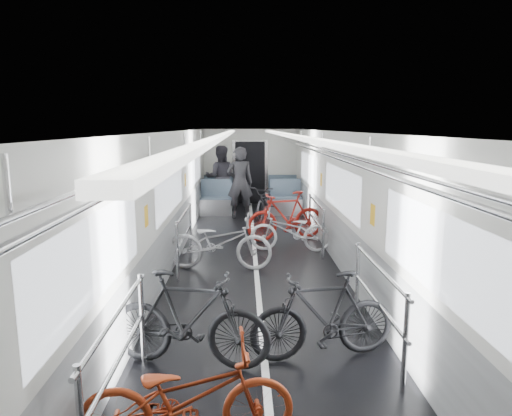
{
  "coord_description": "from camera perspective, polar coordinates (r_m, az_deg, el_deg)",
  "views": [
    {
      "loc": [
        -0.21,
        -7.8,
        2.49
      ],
      "look_at": [
        0.0,
        0.0,
        1.09
      ],
      "focal_mm": 32.0,
      "sensor_mm": 36.0,
      "label": 1
    }
  ],
  "objects": [
    {
      "name": "car_shell",
      "position": [
        9.68,
        -0.29,
        2.09
      ],
      "size": [
        3.02,
        14.01,
        2.41
      ],
      "color": "black",
      "rests_on": "ground"
    },
    {
      "name": "bike_left_near",
      "position": [
        3.84,
        -8.55,
        -22.31
      ],
      "size": [
        1.71,
        0.75,
        0.87
      ],
      "primitive_type": "imported",
      "rotation": [
        0.0,
        0.0,
        1.67
      ],
      "color": "#982F12",
      "rests_on": "floor"
    },
    {
      "name": "bike_left_mid",
      "position": [
        4.91,
        -8.38,
        -13.57
      ],
      "size": [
        1.79,
        0.82,
        1.04
      ],
      "primitive_type": "imported",
      "rotation": [
        0.0,
        0.0,
        1.37
      ],
      "color": "black",
      "rests_on": "floor"
    },
    {
      "name": "bike_left_far",
      "position": [
        8.03,
        -4.62,
        -4.27
      ],
      "size": [
        1.92,
        0.83,
        0.98
      ],
      "primitive_type": "imported",
      "rotation": [
        0.0,
        0.0,
        1.47
      ],
      "color": "#A8A7AC",
      "rests_on": "floor"
    },
    {
      "name": "bike_right_near",
      "position": [
        5.09,
        8.37,
        -13.14
      ],
      "size": [
        1.66,
        0.71,
        0.97
      ],
      "primitive_type": "imported",
      "rotation": [
        0.0,
        0.0,
        -1.41
      ],
      "color": "black",
      "rests_on": "floor"
    },
    {
      "name": "bike_right_mid",
      "position": [
        9.18,
        4.32,
        -2.82
      ],
      "size": [
        1.68,
        0.76,
        0.85
      ],
      "primitive_type": "imported",
      "rotation": [
        0.0,
        0.0,
        -1.69
      ],
      "color": "silver",
      "rests_on": "floor"
    },
    {
      "name": "bike_right_far",
      "position": [
        10.04,
        3.75,
        -1.01
      ],
      "size": [
        1.87,
        1.03,
        1.08
      ],
      "primitive_type": "imported",
      "rotation": [
        0.0,
        0.0,
        -1.26
      ],
      "color": "maroon",
      "rests_on": "floor"
    },
    {
      "name": "bike_aisle",
      "position": [
        12.39,
        1.19,
        0.75
      ],
      "size": [
        1.05,
        1.84,
        0.91
      ],
      "primitive_type": "imported",
      "rotation": [
        0.0,
        0.0,
        -0.27
      ],
      "color": "black",
      "rests_on": "floor"
    },
    {
      "name": "person_standing",
      "position": [
        12.4,
        -2.03,
        3.17
      ],
      "size": [
        0.75,
        0.53,
        1.95
      ],
      "primitive_type": "imported",
      "rotation": [
        0.0,
        0.0,
        3.23
      ],
      "color": "black",
      "rests_on": "floor"
    },
    {
      "name": "person_seated",
      "position": [
        13.97,
        -4.46,
        3.87
      ],
      "size": [
        0.93,
        0.73,
        1.91
      ],
      "primitive_type": "imported",
      "rotation": [
        0.0,
        0.0,
        3.14
      ],
      "color": "#2C2931",
      "rests_on": "floor"
    }
  ]
}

